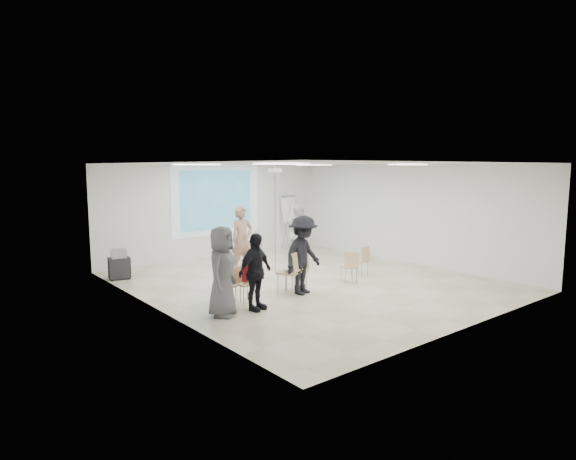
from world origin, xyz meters
TOP-DOWN VIEW (x-y plane):
  - floor at (0.00, 0.00)m, footprint 8.00×9.00m
  - ceiling at (0.00, 0.00)m, footprint 8.00×9.00m
  - wall_back at (0.00, 4.55)m, footprint 8.00×0.10m
  - wall_left at (-4.05, 0.00)m, footprint 0.10×9.00m
  - wall_right at (4.05, 0.00)m, footprint 0.10×9.00m
  - projection_halo at (0.00, 4.49)m, footprint 3.20×0.01m
  - projection_image at (0.00, 4.47)m, footprint 2.60×0.01m
  - pedestal_table at (0.04, 2.57)m, footprint 0.79×0.79m
  - player_left at (-0.66, 2.02)m, footprint 0.76×0.52m
  - player_right at (1.53, 2.10)m, footprint 1.03×0.86m
  - controller_left at (-0.48, 2.27)m, footprint 0.04×0.11m
  - controller_right at (1.35, 2.35)m, footprint 0.05×0.12m
  - chair_far_left at (-2.57, -0.51)m, footprint 0.48×0.50m
  - chair_left_mid at (-2.28, -0.64)m, footprint 0.39×0.41m
  - chair_left_inner at (-1.09, -0.71)m, footprint 0.63×0.64m
  - chair_center at (-0.75, -0.55)m, footprint 0.51×0.53m
  - chair_right_inner at (0.74, -0.77)m, footprint 0.51×0.52m
  - chair_right_far at (1.55, -0.44)m, footprint 0.44×0.47m
  - red_jacket at (-2.28, -0.79)m, footprint 0.42×0.10m
  - laptop at (-1.12, -0.61)m, footprint 0.44×0.39m
  - audience_left at (-2.45, -1.18)m, footprint 1.19×0.89m
  - audience_mid at (-0.86, -0.83)m, footprint 1.47×1.03m
  - audience_outer at (-3.17, -1.09)m, footprint 1.16×1.11m
  - flipchart_easel at (2.81, 4.24)m, footprint 0.82×0.63m
  - av_cart at (-3.64, 3.31)m, footprint 0.60×0.52m
  - ceiling_projector at (0.10, 1.49)m, footprint 0.30×0.25m
  - fluor_panel_nw at (-2.00, 2.00)m, footprint 1.20×0.30m
  - fluor_panel_ne at (2.00, 2.00)m, footprint 1.20×0.30m
  - fluor_panel_sw at (-2.00, -1.50)m, footprint 1.20×0.30m
  - fluor_panel_se at (2.00, -1.50)m, footprint 1.20×0.30m

SIDE VIEW (x-z plane):
  - floor at x=0.00m, z-range -0.10..0.00m
  - av_cart at x=-3.64m, z-range -0.03..0.76m
  - pedestal_table at x=0.04m, z-range 0.04..0.81m
  - chair_right_inner at x=0.74m, z-range 0.07..0.87m
  - chair_left_mid at x=-2.28m, z-range 0.07..0.89m
  - chair_right_far at x=1.55m, z-range 0.07..0.89m
  - chair_far_left at x=-2.57m, z-range 0.07..0.89m
  - chair_center at x=-0.75m, z-range 0.08..0.96m
  - laptop at x=-1.12m, z-range 0.52..0.55m
  - chair_left_inner at x=-1.09m, z-range 0.09..1.09m
  - red_jacket at x=-2.28m, z-range 0.52..0.92m
  - audience_left at x=-2.45m, z-range 0.00..1.82m
  - player_right at x=1.53m, z-range 0.00..1.96m
  - audience_outer at x=-3.17m, z-range 0.00..1.99m
  - audience_mid at x=-0.86m, z-range 0.00..2.05m
  - player_left at x=-0.66m, z-range 0.00..2.08m
  - controller_right at x=1.35m, z-range 1.30..1.34m
  - controller_left at x=-0.48m, z-range 1.35..1.39m
  - flipchart_easel at x=2.81m, z-range 0.45..2.35m
  - wall_back at x=0.00m, z-range 0.00..3.00m
  - wall_left at x=-4.05m, z-range 0.00..3.00m
  - wall_right at x=4.05m, z-range 0.00..3.00m
  - projection_halo at x=0.00m, z-range 0.70..3.00m
  - projection_image at x=0.00m, z-range 0.90..2.80m
  - ceiling_projector at x=0.10m, z-range 1.19..4.19m
  - fluor_panel_nw at x=-2.00m, z-range 2.96..2.98m
  - fluor_panel_ne at x=2.00m, z-range 2.96..2.98m
  - fluor_panel_sw at x=-2.00m, z-range 2.96..2.98m
  - fluor_panel_se at x=2.00m, z-range 2.96..2.98m
  - ceiling at x=0.00m, z-range 3.00..3.10m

